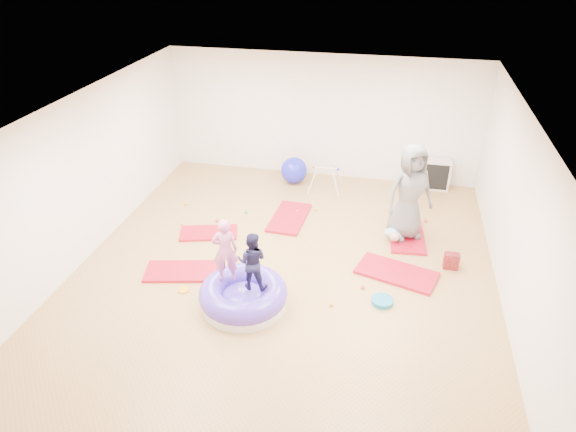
# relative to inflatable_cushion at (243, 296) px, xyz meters

# --- Properties ---
(room) EXTENTS (7.01, 8.01, 2.81)m
(room) POSITION_rel_inflatable_cushion_xyz_m (0.42, 1.02, 1.23)
(room) COLOR #B88345
(room) RESTS_ON ground
(gym_mat_front_left) EXTENTS (1.30, 0.84, 0.05)m
(gym_mat_front_left) POSITION_rel_inflatable_cushion_xyz_m (-1.28, 0.58, -0.14)
(gym_mat_front_left) COLOR #B10230
(gym_mat_front_left) RESTS_ON ground
(gym_mat_mid_left) EXTENTS (1.17, 0.80, 0.04)m
(gym_mat_mid_left) POSITION_rel_inflatable_cushion_xyz_m (-1.25, 1.87, -0.15)
(gym_mat_mid_left) COLOR #B10230
(gym_mat_mid_left) RESTS_ON ground
(gym_mat_center_back) EXTENTS (0.70, 1.30, 0.05)m
(gym_mat_center_back) POSITION_rel_inflatable_cushion_xyz_m (0.13, 2.76, -0.14)
(gym_mat_center_back) COLOR #B10230
(gym_mat_center_back) RESTS_ON ground
(gym_mat_right) EXTENTS (1.45, 1.01, 0.05)m
(gym_mat_right) POSITION_rel_inflatable_cushion_xyz_m (2.30, 1.30, -0.14)
(gym_mat_right) COLOR #B10230
(gym_mat_right) RESTS_ON ground
(gym_mat_rear_right) EXTENTS (0.73, 1.31, 0.05)m
(gym_mat_rear_right) POSITION_rel_inflatable_cushion_xyz_m (2.45, 2.57, -0.14)
(gym_mat_rear_right) COLOR #B10230
(gym_mat_rear_right) RESTS_ON ground
(inflatable_cushion) EXTENTS (1.37, 1.37, 0.43)m
(inflatable_cushion) POSITION_rel_inflatable_cushion_xyz_m (0.00, 0.00, 0.00)
(inflatable_cushion) COLOR silver
(inflatable_cushion) RESTS_ON ground
(child_pink) EXTENTS (0.45, 0.36, 1.06)m
(child_pink) POSITION_rel_inflatable_cushion_xyz_m (-0.29, 0.13, 0.76)
(child_pink) COLOR #CC6599
(child_pink) RESTS_ON inflatable_cushion
(child_navy) EXTENTS (0.47, 0.38, 0.94)m
(child_navy) POSITION_rel_inflatable_cushion_xyz_m (0.15, 0.03, 0.70)
(child_navy) COLOR #181738
(child_navy) RESTS_ON inflatable_cushion
(adult_caregiver) EXTENTS (1.05, 0.93, 1.81)m
(adult_caregiver) POSITION_rel_inflatable_cushion_xyz_m (2.40, 2.54, 0.79)
(adult_caregiver) COLOR slate
(adult_caregiver) RESTS_ON gym_mat_rear_right
(infant) EXTENTS (0.38, 0.39, 0.22)m
(infant) POSITION_rel_inflatable_cushion_xyz_m (2.22, 2.34, -0.00)
(infant) COLOR #8EBCEA
(infant) RESTS_ON gym_mat_rear_right
(ball_pit_balls) EXTENTS (5.01, 3.04, 0.07)m
(ball_pit_balls) POSITION_rel_inflatable_cushion_xyz_m (0.11, 2.09, -0.13)
(ball_pit_balls) COLOR #F3A21D
(ball_pit_balls) RESTS_ON ground
(exercise_ball_blue) EXTENTS (0.60, 0.60, 0.60)m
(exercise_ball_blue) POSITION_rel_inflatable_cushion_xyz_m (-0.11, 4.43, 0.13)
(exercise_ball_blue) COLOR #1F21D4
(exercise_ball_blue) RESTS_ON ground
(exercise_ball_orange) EXTENTS (0.38, 0.38, 0.38)m
(exercise_ball_orange) POSITION_rel_inflatable_cushion_xyz_m (-0.08, 4.62, 0.02)
(exercise_ball_orange) COLOR #F55200
(exercise_ball_orange) RESTS_ON ground
(infant_play_gym) EXTENTS (0.72, 0.68, 0.55)m
(infant_play_gym) POSITION_rel_inflatable_cushion_xyz_m (0.65, 4.18, 0.20)
(infant_play_gym) COLOR beige
(infant_play_gym) RESTS_ON ground
(cube_shelf) EXTENTS (0.68, 0.33, 0.68)m
(cube_shelf) POSITION_rel_inflatable_cushion_xyz_m (2.98, 4.81, 0.17)
(cube_shelf) COLOR beige
(cube_shelf) RESTS_ON ground
(balance_disc) EXTENTS (0.34, 0.34, 0.08)m
(balance_disc) POSITION_rel_inflatable_cushion_xyz_m (2.10, 0.48, -0.13)
(balance_disc) COLOR #167297
(balance_disc) RESTS_ON ground
(backpack) EXTENTS (0.25, 0.16, 0.29)m
(backpack) POSITION_rel_inflatable_cushion_xyz_m (3.20, 1.68, -0.02)
(backpack) COLOR red
(backpack) RESTS_ON ground
(yellow_toy) EXTENTS (0.18, 0.18, 0.03)m
(yellow_toy) POSITION_rel_inflatable_cushion_xyz_m (-1.04, 0.12, -0.15)
(yellow_toy) COLOR #F3A21D
(yellow_toy) RESTS_ON ground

